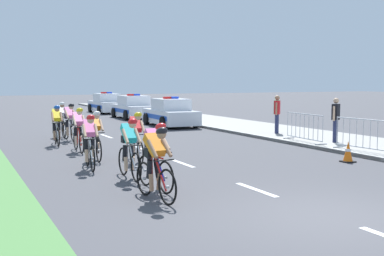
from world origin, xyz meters
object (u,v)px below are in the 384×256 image
object	(u,v)px
cyclist_seventh	(95,135)
crowd_barrier_rear	(304,128)
cyclist_fifth	(90,141)
spectator_closest	(277,111)
cyclist_lead	(156,162)
cyclist_third	(130,147)
traffic_cone_far	(348,152)
police_car_third	(106,104)
cyclist_fourth	(136,136)
police_car_nearest	(170,114)
cyclist_ninth	(57,124)
cyclist_second	(155,155)
cyclist_tenth	(61,119)
police_car_second	(133,108)
spectator_back	(277,112)
cyclist_sixth	(78,129)
cyclist_eighth	(70,121)
crowd_barrier_middle	(363,135)
spectator_middle	(336,117)

from	to	relation	value
cyclist_seventh	crowd_barrier_rear	size ratio (longest dim) A/B	0.74
cyclist_fifth	spectator_closest	distance (m)	10.70
cyclist_lead	cyclist_third	world-z (taller)	same
cyclist_lead	traffic_cone_far	distance (m)	7.23
cyclist_fifth	police_car_third	size ratio (longest dim) A/B	0.39
cyclist_fourth	police_car_nearest	distance (m)	11.94
cyclist_third	cyclist_ninth	distance (m)	7.43
traffic_cone_far	cyclist_lead	bearing A→B (deg)	-164.45
cyclist_fourth	spectator_closest	xyz separation A→B (m)	(8.07, 4.21, 0.30)
cyclist_second	cyclist_third	world-z (taller)	same
cyclist_tenth	crowd_barrier_rear	bearing A→B (deg)	-40.43
cyclist_seventh	cyclist_ninth	bearing A→B (deg)	95.26
cyclist_seventh	police_car_second	world-z (taller)	police_car_second
cyclist_fifth	cyclist_lead	bearing A→B (deg)	-85.77
cyclist_seventh	spectator_back	bearing A→B (deg)	18.96
cyclist_ninth	police_car_second	world-z (taller)	police_car_second
cyclist_second	spectator_back	xyz separation A→B (m)	(8.85, 7.81, 0.30)
cyclist_third	spectator_closest	world-z (taller)	spectator_closest
cyclist_lead	cyclist_ninth	xyz separation A→B (m)	(-0.15, 9.81, 0.00)
cyclist_seventh	crowd_barrier_rear	xyz separation A→B (m)	(8.18, 0.20, -0.14)
cyclist_fifth	crowd_barrier_rear	distance (m)	8.89
spectator_closest	cyclist_second	bearing A→B (deg)	-138.31
cyclist_seventh	cyclist_second	bearing A→B (deg)	-88.62
cyclist_seventh	cyclist_sixth	bearing A→B (deg)	91.25
police_car_second	police_car_third	size ratio (longest dim) A/B	1.01
cyclist_third	cyclist_sixth	world-z (taller)	same
police_car_second	spectator_back	size ratio (longest dim) A/B	2.65
cyclist_fifth	crowd_barrier_rear	bearing A→B (deg)	10.94
cyclist_fourth	cyclist_eighth	xyz separation A→B (m)	(-0.62, 6.36, 0.00)
cyclist_second	cyclist_seventh	world-z (taller)	same
crowd_barrier_rear	spectator_back	size ratio (longest dim) A/B	1.39
cyclist_third	cyclist_seventh	world-z (taller)	same
cyclist_second	cyclist_fourth	xyz separation A→B (m)	(0.87, 3.75, 0.00)
cyclist_tenth	spectator_back	xyz separation A→B (m)	(8.66, -3.83, 0.30)
cyclist_lead	cyclist_fourth	world-z (taller)	same
cyclist_sixth	police_car_nearest	size ratio (longest dim) A/B	0.39
cyclist_second	cyclist_sixth	distance (m)	6.78
crowd_barrier_middle	spectator_middle	bearing A→B (deg)	69.70
cyclist_tenth	spectator_closest	size ratio (longest dim) A/B	1.03
cyclist_second	cyclist_fifth	distance (m)	3.31
cyclist_lead	cyclist_ninth	distance (m)	9.81
cyclist_seventh	cyclist_eighth	bearing A→B (deg)	86.14
cyclist_lead	cyclist_ninth	size ratio (longest dim) A/B	1.00
cyclist_fifth	police_car_second	size ratio (longest dim) A/B	0.39
crowd_barrier_rear	traffic_cone_far	distance (m)	4.19
cyclist_fifth	cyclist_eighth	world-z (taller)	same
cyclist_tenth	spectator_back	bearing A→B (deg)	-23.86
police_car_nearest	spectator_closest	xyz separation A→B (m)	(2.43, -6.32, 0.40)
cyclist_second	cyclist_fourth	distance (m)	3.85
police_car_third	crowd_barrier_middle	distance (m)	24.65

